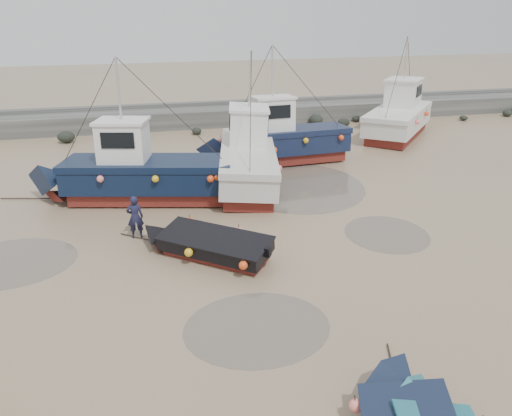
# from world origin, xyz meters

# --- Properties ---
(ground) EXTENTS (120.00, 120.00, 0.00)m
(ground) POSITION_xyz_m (0.00, 0.00, 0.00)
(ground) COLOR #927D5C
(ground) RESTS_ON ground
(seawall) EXTENTS (60.00, 4.92, 1.50)m
(seawall) POSITION_xyz_m (0.05, 21.99, 0.63)
(seawall) COLOR slate
(seawall) RESTS_ON ground
(puddle_a) EXTENTS (4.15, 4.15, 0.01)m
(puddle_a) POSITION_xyz_m (-1.69, -1.92, 0.00)
(puddle_a) COLOR #61574C
(puddle_a) RESTS_ON ground
(puddle_b) EXTENTS (3.23, 3.23, 0.01)m
(puddle_b) POSITION_xyz_m (4.57, 2.78, 0.00)
(puddle_b) COLOR #61574C
(puddle_b) RESTS_ON ground
(puddle_c) EXTENTS (4.58, 4.58, 0.01)m
(puddle_c) POSITION_xyz_m (-9.29, 3.56, 0.00)
(puddle_c) COLOR #61574C
(puddle_c) RESTS_ON ground
(puddle_d) EXTENTS (6.53, 6.53, 0.01)m
(puddle_d) POSITION_xyz_m (2.72, 8.71, 0.00)
(puddle_d) COLOR #61574C
(puddle_d) RESTS_ON ground
(dinghy_4) EXTENTS (5.43, 4.47, 1.43)m
(dinghy_4) POSITION_xyz_m (-2.48, 2.61, 0.54)
(dinghy_4) COLOR maroon
(dinghy_4) RESTS_ON ground
(cabin_boat_0) EXTENTS (10.58, 4.47, 6.22)m
(cabin_boat_0) POSITION_xyz_m (-4.91, 8.57, 1.32)
(cabin_boat_0) COLOR maroon
(cabin_boat_0) RESTS_ON ground
(cabin_boat_1) EXTENTS (4.21, 10.71, 6.22)m
(cabin_boat_1) POSITION_xyz_m (0.47, 9.91, 1.32)
(cabin_boat_1) COLOR maroon
(cabin_boat_1) RESTS_ON ground
(cabin_boat_2) EXTENTS (9.74, 3.09, 6.22)m
(cabin_boat_2) POSITION_xyz_m (2.77, 12.42, 1.35)
(cabin_boat_2) COLOR maroon
(cabin_boat_2) RESTS_ON ground
(cabin_boat_3) EXTENTS (7.72, 8.39, 6.22)m
(cabin_boat_3) POSITION_xyz_m (12.20, 16.46, 1.34)
(cabin_boat_3) COLOR maroon
(cabin_boat_3) RESTS_ON ground
(person) EXTENTS (0.62, 0.41, 1.70)m
(person) POSITION_xyz_m (-4.92, 4.61, 0.00)
(person) COLOR #191A34
(person) RESTS_ON ground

